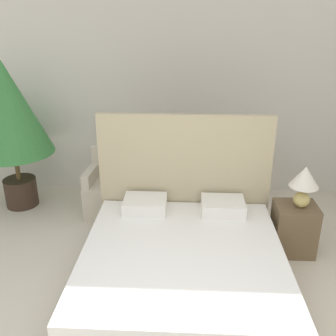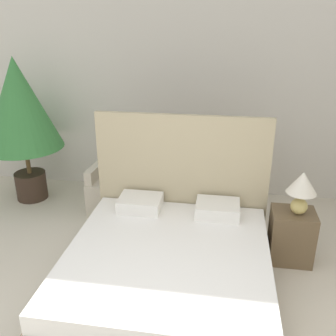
% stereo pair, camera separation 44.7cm
% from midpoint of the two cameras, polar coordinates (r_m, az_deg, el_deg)
% --- Properties ---
extents(wall_back, '(10.00, 0.06, 2.90)m').
position_cam_midpoint_polar(wall_back, '(5.32, 5.40, 11.20)').
color(wall_back, silver).
rests_on(wall_back, ground_plane).
extents(bed, '(1.91, 1.99, 1.50)m').
position_cam_midpoint_polar(bed, '(3.66, 3.78, -14.19)').
color(bed, brown).
rests_on(bed, ground_plane).
extents(armchair_near_window_left, '(0.70, 0.62, 0.84)m').
position_cam_midpoint_polar(armchair_near_window_left, '(5.03, -5.24, -3.49)').
color(armchair_near_window_left, beige).
rests_on(armchair_near_window_left, ground_plane).
extents(armchair_near_window_right, '(0.69, 0.61, 0.84)m').
position_cam_midpoint_polar(armchair_near_window_right, '(4.90, 7.08, -4.34)').
color(armchair_near_window_right, beige).
rests_on(armchair_near_window_right, ground_plane).
extents(potted_palm, '(1.05, 1.05, 1.99)m').
position_cam_midpoint_polar(potted_palm, '(5.30, -19.45, 8.56)').
color(potted_palm, '#38281E').
rests_on(potted_palm, ground_plane).
extents(nightstand, '(0.44, 0.37, 0.58)m').
position_cam_midpoint_polar(nightstand, '(4.31, 21.16, -9.71)').
color(nightstand, brown).
rests_on(nightstand, ground_plane).
extents(table_lamp, '(0.30, 0.30, 0.46)m').
position_cam_midpoint_polar(table_lamp, '(4.03, 22.76, -2.80)').
color(table_lamp, tan).
rests_on(table_lamp, nightstand).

